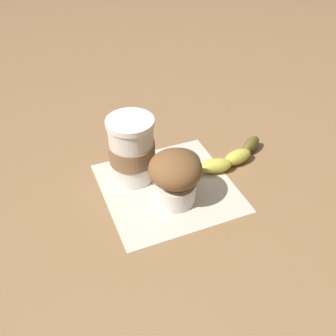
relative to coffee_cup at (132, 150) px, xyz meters
name	(u,v)px	position (x,y,z in m)	size (l,w,h in m)	color
ground_plane	(168,188)	(0.06, -0.04, -0.07)	(3.00, 3.00, 0.00)	#936D47
paper_napkin	(168,187)	(0.06, -0.04, -0.07)	(0.24, 0.24, 0.00)	beige
coffee_cup	(132,150)	(0.00, 0.00, 0.00)	(0.09, 0.09, 0.13)	silver
muffin	(175,176)	(0.07, -0.08, -0.01)	(0.10, 0.10, 0.10)	white
banana	(225,159)	(0.19, 0.01, -0.05)	(0.21, 0.11, 0.03)	#D6CC4C
sugar_packet	(130,143)	(0.00, 0.11, -0.06)	(0.05, 0.03, 0.01)	pink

